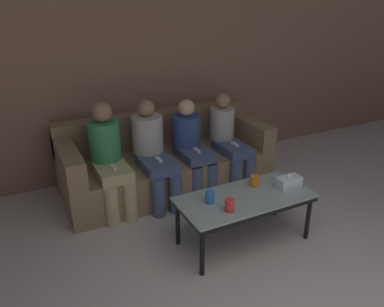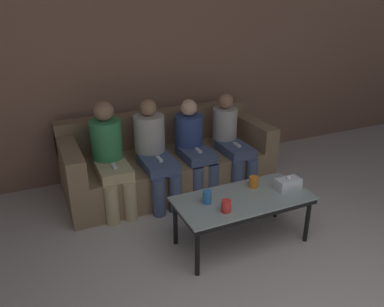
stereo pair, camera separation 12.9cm
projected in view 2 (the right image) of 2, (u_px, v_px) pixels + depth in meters
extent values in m
cube|color=#8C6651|center=(147.00, 64.00, 4.36)|extent=(12.00, 0.06, 2.60)
cube|color=#897051|center=(169.00, 170.00, 4.27)|extent=(2.29, 0.98, 0.40)
cube|color=#897051|center=(156.00, 127.00, 4.44)|extent=(2.29, 0.20, 0.40)
cube|color=#897051|center=(70.00, 158.00, 3.73)|extent=(0.18, 0.98, 0.28)
cube|color=#897051|center=(249.00, 129.00, 4.54)|extent=(0.18, 0.98, 0.28)
cube|color=#8C9E99|center=(243.00, 198.00, 3.18)|extent=(1.17, 0.55, 0.02)
cube|color=black|center=(243.00, 201.00, 3.20)|extent=(1.15, 0.54, 0.04)
cylinder|color=black|center=(197.00, 254.00, 2.89)|extent=(0.04, 0.04, 0.40)
cylinder|color=black|center=(307.00, 222.00, 3.30)|extent=(0.04, 0.04, 0.40)
cylinder|color=black|center=(175.00, 224.00, 3.26)|extent=(0.04, 0.04, 0.40)
cylinder|color=black|center=(276.00, 199.00, 3.67)|extent=(0.04, 0.04, 0.40)
cylinder|color=red|center=(226.00, 206.00, 2.95)|extent=(0.08, 0.08, 0.10)
cylinder|color=#3372BF|center=(207.00, 197.00, 3.07)|extent=(0.07, 0.07, 0.11)
cylinder|color=orange|center=(254.00, 182.00, 3.34)|extent=(0.08, 0.08, 0.10)
cube|color=silver|center=(288.00, 184.00, 3.30)|extent=(0.22, 0.12, 0.10)
sphere|color=white|center=(289.00, 178.00, 3.27)|extent=(0.04, 0.04, 0.04)
cylinder|color=tan|center=(112.00, 205.00, 3.56)|extent=(0.13, 0.13, 0.40)
cylinder|color=tan|center=(130.00, 201.00, 3.63)|extent=(0.13, 0.13, 0.40)
cube|color=tan|center=(114.00, 170.00, 3.68)|extent=(0.31, 0.44, 0.10)
cylinder|color=#388E51|center=(107.00, 144.00, 3.79)|extent=(0.31, 0.31, 0.50)
sphere|color=#997051|center=(103.00, 111.00, 3.66)|extent=(0.20, 0.20, 0.20)
cube|color=white|center=(114.00, 166.00, 3.62)|extent=(0.04, 0.12, 0.02)
cylinder|color=#47567A|center=(159.00, 197.00, 3.70)|extent=(0.13, 0.13, 0.40)
cylinder|color=#47567A|center=(176.00, 193.00, 3.77)|extent=(0.13, 0.13, 0.40)
cube|color=#47567A|center=(158.00, 163.00, 3.84)|extent=(0.32, 0.49, 0.10)
cylinder|color=#B7B2A8|center=(150.00, 138.00, 3.97)|extent=(0.32, 0.32, 0.49)
sphere|color=#997051|center=(148.00, 107.00, 3.84)|extent=(0.17, 0.17, 0.17)
cube|color=white|center=(159.00, 159.00, 3.77)|extent=(0.04, 0.12, 0.02)
cylinder|color=#47567A|center=(197.00, 185.00, 3.93)|extent=(0.13, 0.13, 0.40)
cylinder|color=#47567A|center=(212.00, 182.00, 4.00)|extent=(0.13, 0.13, 0.40)
cube|color=#47567A|center=(197.00, 155.00, 4.04)|extent=(0.31, 0.42, 0.10)
cylinder|color=#334784|center=(189.00, 134.00, 4.16)|extent=(0.31, 0.31, 0.43)
sphere|color=#DBAD89|center=(189.00, 108.00, 4.04)|extent=(0.18, 0.18, 0.18)
cube|color=white|center=(198.00, 150.00, 3.98)|extent=(0.04, 0.12, 0.02)
cylinder|color=#47567A|center=(237.00, 179.00, 4.06)|extent=(0.13, 0.13, 0.40)
cylinder|color=#47567A|center=(251.00, 176.00, 4.13)|extent=(0.13, 0.13, 0.40)
cube|color=#47567A|center=(234.00, 149.00, 4.20)|extent=(0.28, 0.47, 0.10)
cylinder|color=#B7B2A8|center=(225.00, 128.00, 4.33)|extent=(0.28, 0.28, 0.46)
sphere|color=#997051|center=(226.00, 101.00, 4.20)|extent=(0.18, 0.18, 0.18)
cube|color=white|center=(237.00, 145.00, 4.13)|extent=(0.04, 0.12, 0.02)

